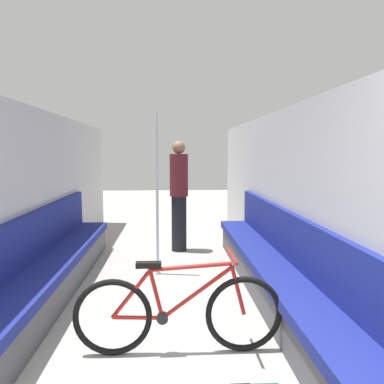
# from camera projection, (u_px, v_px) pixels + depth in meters

# --- Properties ---
(wall_left) EXTENTS (0.10, 9.27, 2.15)m
(wall_left) POSITION_uv_depth(u_px,v_px,m) (20.00, 204.00, 3.98)
(wall_left) COLOR #B2B2B7
(wall_left) RESTS_ON ground
(wall_right) EXTENTS (0.10, 9.27, 2.15)m
(wall_right) POSITION_uv_depth(u_px,v_px,m) (296.00, 202.00, 4.15)
(wall_right) COLOR #B2B2B7
(wall_right) RESTS_ON ground
(bench_seat_row_left) EXTENTS (0.48, 4.90, 0.97)m
(bench_seat_row_left) POSITION_uv_depth(u_px,v_px,m) (41.00, 280.00, 3.89)
(bench_seat_row_left) COLOR #4C4C51
(bench_seat_row_left) RESTS_ON ground
(bench_seat_row_right) EXTENTS (0.48, 4.90, 0.97)m
(bench_seat_row_right) POSITION_uv_depth(u_px,v_px,m) (276.00, 275.00, 4.03)
(bench_seat_row_right) COLOR #4C4C51
(bench_seat_row_right) RESTS_ON ground
(bicycle) EXTENTS (1.69, 0.46, 0.82)m
(bicycle) POSITION_uv_depth(u_px,v_px,m) (179.00, 313.00, 3.01)
(bicycle) COLOR black
(bicycle) RESTS_ON ground
(grab_pole_near) EXTENTS (0.08, 0.08, 2.13)m
(grab_pole_near) POSITION_uv_depth(u_px,v_px,m) (157.00, 197.00, 4.91)
(grab_pole_near) COLOR gray
(grab_pole_near) RESTS_ON ground
(passenger_standing) EXTENTS (0.30, 0.30, 1.81)m
(passenger_standing) POSITION_uv_depth(u_px,v_px,m) (179.00, 194.00, 6.12)
(passenger_standing) COLOR black
(passenger_standing) RESTS_ON ground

